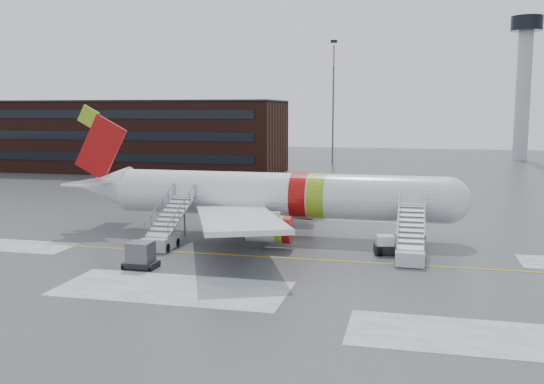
% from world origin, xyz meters
% --- Properties ---
extents(ground, '(260.00, 260.00, 0.00)m').
position_xyz_m(ground, '(0.00, 0.00, 0.00)').
color(ground, '#494C4F').
rests_on(ground, ground).
extents(airliner, '(35.03, 32.97, 11.18)m').
position_xyz_m(airliner, '(-4.29, 6.96, 3.42)').
color(airliner, white).
rests_on(airliner, ground).
extents(airstair_fwd, '(2.05, 7.70, 3.48)m').
position_xyz_m(airstair_fwd, '(7.91, 0.42, 1.06)').
color(airstair_fwd, silver).
rests_on(airstair_fwd, ground).
extents(airstair_aft, '(2.05, 7.70, 3.48)m').
position_xyz_m(airstair_aft, '(-10.94, 0.42, 1.06)').
color(airstair_aft, '#AEB0B5').
rests_on(airstair_aft, ground).
extents(pushback_tug, '(2.65, 2.17, 1.40)m').
position_xyz_m(pushback_tug, '(6.32, 2.03, 0.62)').
color(pushback_tug, black).
rests_on(pushback_tug, ground).
extents(uld_container, '(2.21, 1.70, 1.79)m').
position_xyz_m(uld_container, '(-9.99, -5.91, 0.84)').
color(uld_container, black).
rests_on(uld_container, ground).
extents(terminal_building, '(62.00, 16.11, 12.30)m').
position_xyz_m(terminal_building, '(-45.00, 54.98, 6.20)').
color(terminal_building, '#3F1E16').
rests_on(terminal_building, ground).
extents(control_tower, '(6.40, 6.40, 30.00)m').
position_xyz_m(control_tower, '(30.00, 95.00, 18.75)').
color(control_tower, '#B2B5BA').
rests_on(control_tower, ground).
extents(light_mast_far_n, '(1.20, 1.20, 24.25)m').
position_xyz_m(light_mast_far_n, '(-8.00, 78.00, 13.84)').
color(light_mast_far_n, '#595B60').
rests_on(light_mast_far_n, ground).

